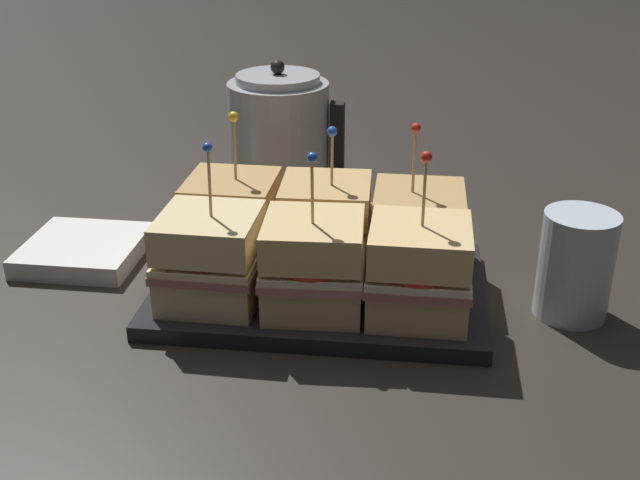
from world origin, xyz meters
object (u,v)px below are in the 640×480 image
(serving_platter, at_px, (320,289))
(kettle_steel, at_px, (280,138))
(napkin_stack, at_px, (84,250))
(sandwich_front_right, at_px, (419,271))
(drinking_glass, at_px, (576,265))
(sandwich_front_left, at_px, (211,258))
(sandwich_front_center, at_px, (315,265))
(sandwich_back_left, at_px, (233,218))
(sandwich_back_center, at_px, (326,223))
(sandwich_back_right, at_px, (418,229))

(serving_platter, height_order, kettle_steel, kettle_steel)
(kettle_steel, distance_m, napkin_stack, 0.33)
(kettle_steel, bearing_deg, sandwich_front_right, -60.19)
(drinking_glass, bearing_deg, sandwich_front_left, -172.81)
(sandwich_front_right, xyz_separation_m, drinking_glass, (0.17, 0.05, -0.01))
(serving_platter, height_order, sandwich_front_center, sandwich_front_center)
(drinking_glass, xyz_separation_m, napkin_stack, (-0.58, 0.07, -0.05))
(sandwich_front_right, height_order, napkin_stack, sandwich_front_right)
(sandwich_front_left, bearing_deg, napkin_stack, 149.48)
(serving_platter, xyz_separation_m, sandwich_back_left, (-0.11, 0.05, 0.06))
(sandwich_front_left, distance_m, sandwich_front_right, 0.22)
(drinking_glass, bearing_deg, sandwich_back_center, 167.85)
(serving_platter, relative_size, napkin_stack, 2.64)
(sandwich_back_right, bearing_deg, sandwich_back_left, -179.87)
(sandwich_front_right, bearing_deg, sandwich_front_center, 179.75)
(sandwich_back_left, bearing_deg, kettle_steel, 86.50)
(serving_platter, height_order, sandwich_front_right, sandwich_front_right)
(sandwich_front_left, height_order, sandwich_back_right, sandwich_front_left)
(sandwich_back_left, relative_size, kettle_steel, 0.88)
(sandwich_front_center, distance_m, sandwich_back_center, 0.11)
(sandwich_front_right, bearing_deg, sandwich_front_left, 179.46)
(serving_platter, distance_m, sandwich_front_right, 0.14)
(sandwich_back_center, bearing_deg, drinking_glass, -12.15)
(sandwich_back_left, distance_m, sandwich_back_right, 0.22)
(kettle_steel, bearing_deg, sandwich_front_left, -92.42)
(sandwich_front_right, bearing_deg, drinking_glass, 16.97)
(sandwich_front_center, xyz_separation_m, kettle_steel, (-0.10, 0.36, 0.02))
(sandwich_front_left, relative_size, drinking_glass, 1.52)
(sandwich_front_center, relative_size, sandwich_back_right, 1.00)
(sandwich_back_left, bearing_deg, sandwich_front_right, -26.49)
(kettle_steel, distance_m, drinking_glass, 0.48)
(sandwich_back_left, bearing_deg, sandwich_back_center, 0.33)
(drinking_glass, bearing_deg, kettle_steel, 140.46)
(serving_platter, xyz_separation_m, sandwich_front_center, (0.00, -0.06, 0.06))
(sandwich_front_left, xyz_separation_m, sandwich_front_center, (0.11, -0.00, 0.00))
(serving_platter, relative_size, sandwich_front_right, 2.08)
(sandwich_front_left, bearing_deg, sandwich_back_right, 26.37)
(serving_platter, distance_m, drinking_glass, 0.28)
(sandwich_front_left, relative_size, napkin_stack, 1.28)
(sandwich_front_left, distance_m, sandwich_front_center, 0.11)
(sandwich_back_center, bearing_deg, sandwich_front_left, -135.61)
(sandwich_front_center, height_order, sandwich_front_right, sandwich_front_right)
(sandwich_front_left, bearing_deg, drinking_glass, 7.19)
(sandwich_front_center, bearing_deg, sandwich_back_right, 45.96)
(sandwich_front_center, bearing_deg, sandwich_front_right, -0.25)
(sandwich_back_right, distance_m, napkin_stack, 0.41)
(sandwich_front_left, height_order, sandwich_front_right, same)
(sandwich_front_center, relative_size, drinking_glass, 1.49)
(sandwich_back_center, bearing_deg, sandwich_back_right, -0.09)
(sandwich_front_left, height_order, kettle_steel, kettle_steel)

